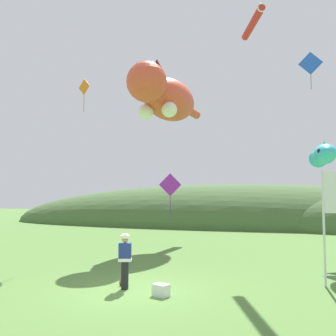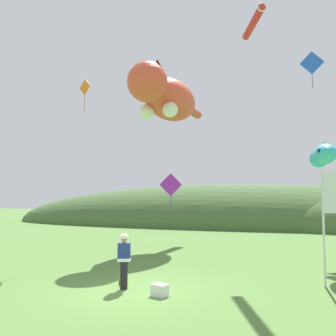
# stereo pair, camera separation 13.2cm
# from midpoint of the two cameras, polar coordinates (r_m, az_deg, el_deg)

# --- Properties ---
(ground_plane) EXTENTS (120.00, 120.00, 0.00)m
(ground_plane) POSITION_cam_midpoint_polar(r_m,az_deg,el_deg) (12.60, -5.84, -18.09)
(ground_plane) COLOR #517A38
(distant_hill_ridge) EXTENTS (52.25, 13.90, 8.29)m
(distant_hill_ridge) POSITION_cam_midpoint_polar(r_m,az_deg,el_deg) (37.83, 14.63, -8.63)
(distant_hill_ridge) COLOR #426033
(distant_hill_ridge) RESTS_ON ground
(festival_attendant) EXTENTS (0.48, 0.37, 1.77)m
(festival_attendant) POSITION_cam_midpoint_polar(r_m,az_deg,el_deg) (12.60, -6.89, -13.66)
(festival_attendant) COLOR black
(festival_attendant) RESTS_ON ground
(kite_spool) EXTENTS (0.17, 0.23, 0.23)m
(kite_spool) POSITION_cam_midpoint_polar(r_m,az_deg,el_deg) (13.24, -7.16, -16.89)
(kite_spool) COLOR olive
(kite_spool) RESTS_ON ground
(picnic_cooler) EXTENTS (0.57, 0.48, 0.36)m
(picnic_cooler) POSITION_cam_midpoint_polar(r_m,az_deg,el_deg) (11.85, -1.41, -18.11)
(picnic_cooler) COLOR white
(picnic_cooler) RESTS_ON ground
(festival_banner_pole) EXTENTS (0.66, 0.08, 3.89)m
(festival_banner_pole) POSITION_cam_midpoint_polar(r_m,az_deg,el_deg) (13.72, 23.01, -5.89)
(festival_banner_pole) COLOR silver
(festival_banner_pole) RESTS_ON ground
(kite_giant_cat) EXTENTS (3.34, 9.87, 3.00)m
(kite_giant_cat) POSITION_cam_midpoint_polar(r_m,az_deg,el_deg) (23.58, -0.62, 10.66)
(kite_giant_cat) COLOR #E04C33
(kite_fish_windsock) EXTENTS (0.98, 3.16, 0.97)m
(kite_fish_windsock) POSITION_cam_midpoint_polar(r_m,az_deg,el_deg) (17.25, 22.37, 1.85)
(kite_fish_windsock) COLOR #33B2CC
(kite_tube_streamer) EXTENTS (1.40, 3.17, 0.44)m
(kite_tube_streamer) POSITION_cam_midpoint_polar(r_m,az_deg,el_deg) (20.19, 12.62, 20.74)
(kite_tube_streamer) COLOR red
(kite_diamond_blue) EXTENTS (1.44, 0.05, 2.34)m
(kite_diamond_blue) POSITION_cam_midpoint_polar(r_m,az_deg,el_deg) (25.34, 20.75, 14.67)
(kite_diamond_blue) COLOR blue
(kite_diamond_violet) EXTENTS (1.04, 0.62, 2.10)m
(kite_diamond_violet) POSITION_cam_midpoint_polar(r_m,az_deg,el_deg) (19.45, 0.14, -2.62)
(kite_diamond_violet) COLOR purple
(kite_diamond_orange) EXTENTS (0.82, 0.34, 1.77)m
(kite_diamond_orange) POSITION_cam_midpoint_polar(r_m,az_deg,el_deg) (20.33, -12.84, 11.89)
(kite_diamond_orange) COLOR orange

